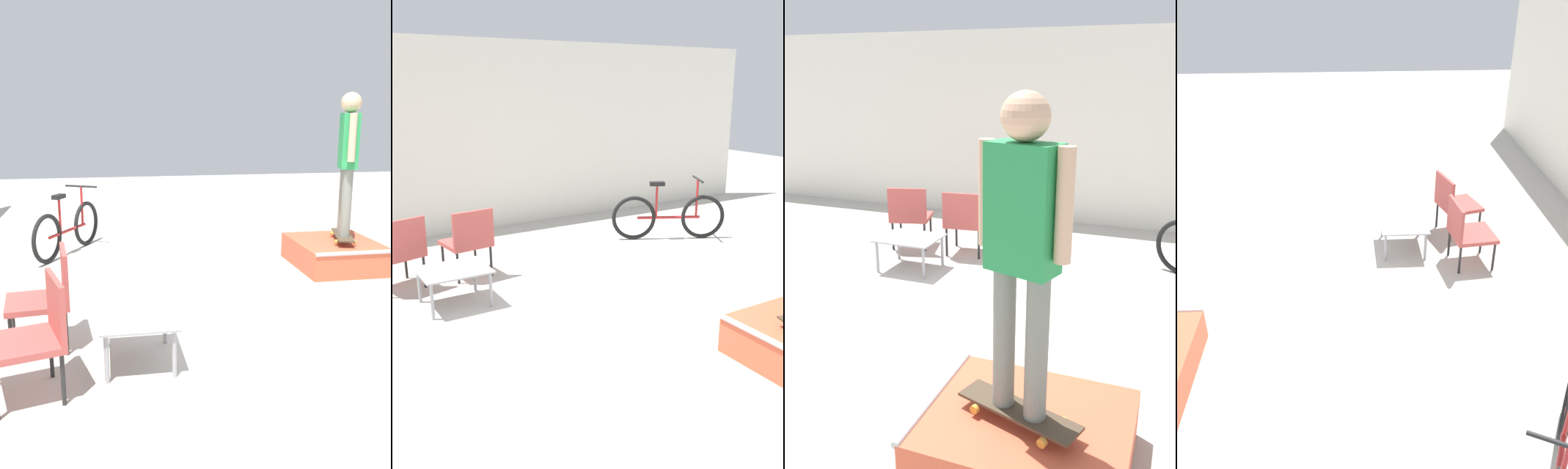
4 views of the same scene
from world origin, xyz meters
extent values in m
plane|color=#B7B2A8|center=(0.00, 0.00, 0.00)|extent=(24.00, 24.00, 0.00)
cube|color=white|center=(0.00, 4.24, 1.50)|extent=(12.00, 0.06, 3.00)
cube|color=#DB5638|center=(1.37, -1.37, 0.17)|extent=(1.23, 1.05, 0.34)
cylinder|color=#B7B7BC|center=(0.75, -1.37, 0.34)|extent=(0.05, 1.05, 0.05)
cube|color=#473828|center=(1.33, -1.45, 0.43)|extent=(0.79, 0.42, 0.02)
cylinder|color=gold|center=(1.59, -1.41, 0.40)|extent=(0.06, 0.04, 0.05)
cylinder|color=gold|center=(1.52, -1.63, 0.40)|extent=(0.06, 0.04, 0.05)
cylinder|color=gold|center=(1.14, -1.27, 0.40)|extent=(0.06, 0.04, 0.05)
cylinder|color=gold|center=(1.07, -1.49, 0.40)|extent=(0.06, 0.04, 0.05)
cylinder|color=gray|center=(1.23, -1.42, 0.88)|extent=(0.13, 0.13, 0.87)
cylinder|color=gray|center=(1.44, -1.48, 0.88)|extent=(0.13, 0.13, 0.87)
cube|color=#28934C|center=(1.33, -1.45, 1.66)|extent=(0.42, 0.30, 0.69)
cylinder|color=#D8A884|center=(1.10, -1.38, 1.71)|extent=(0.09, 0.09, 0.59)
cylinder|color=#D8A884|center=(1.56, -1.52, 1.71)|extent=(0.09, 0.09, 0.59)
sphere|color=#D8A884|center=(1.33, -1.45, 2.13)|extent=(0.25, 0.25, 0.25)
cube|color=#9E9EA3|center=(-0.94, 1.40, 0.40)|extent=(0.73, 0.61, 0.02)
cylinder|color=#9E9EA3|center=(-1.26, 1.14, 0.19)|extent=(0.04, 0.04, 0.39)
cylinder|color=#9E9EA3|center=(-0.63, 1.14, 0.19)|extent=(0.04, 0.04, 0.39)
cylinder|color=#9E9EA3|center=(-1.26, 1.65, 0.19)|extent=(0.04, 0.04, 0.39)
cylinder|color=#9E9EA3|center=(-0.63, 1.65, 0.19)|extent=(0.04, 0.04, 0.39)
cylinder|color=black|center=(-1.21, 2.50, 0.20)|extent=(0.03, 0.03, 0.39)
cylinder|color=black|center=(-1.63, 2.38, 0.20)|extent=(0.03, 0.03, 0.39)
cylinder|color=black|center=(-1.09, 2.07, 0.20)|extent=(0.03, 0.03, 0.39)
cylinder|color=black|center=(-1.52, 1.95, 0.20)|extent=(0.03, 0.03, 0.39)
cube|color=#B74C47|center=(-1.36, 2.23, 0.42)|extent=(0.64, 0.64, 0.05)
cube|color=#B74C47|center=(-1.30, 1.99, 0.66)|extent=(0.51, 0.18, 0.43)
cylinder|color=black|center=(-0.33, 2.47, 0.20)|extent=(0.03, 0.03, 0.39)
cylinder|color=black|center=(-0.77, 2.42, 0.20)|extent=(0.03, 0.03, 0.39)
cylinder|color=black|center=(-0.28, 2.03, 0.20)|extent=(0.03, 0.03, 0.39)
cylinder|color=black|center=(-0.72, 1.98, 0.20)|extent=(0.03, 0.03, 0.39)
cube|color=#B74C47|center=(-0.53, 2.23, 0.42)|extent=(0.58, 0.58, 0.05)
cube|color=#B74C47|center=(-0.50, 1.99, 0.66)|extent=(0.52, 0.10, 0.43)
camera|label=1|loc=(-4.92, 1.62, 1.99)|focal=40.00mm
camera|label=2|loc=(-2.45, -3.85, 2.31)|focal=40.00mm
camera|label=3|loc=(2.08, -3.98, 2.33)|focal=40.00mm
camera|label=4|loc=(5.11, 0.63, 3.62)|focal=40.00mm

